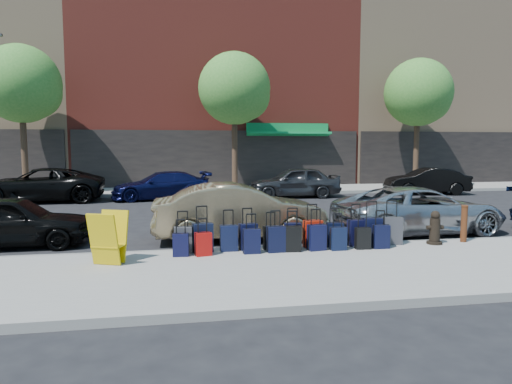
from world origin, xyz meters
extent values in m
plane|color=black|center=(0.00, 0.00, 0.00)|extent=(120.00, 120.00, 0.00)
cube|color=gray|center=(0.00, -6.50, 0.07)|extent=(60.00, 4.00, 0.15)
cube|color=gray|center=(0.00, 10.00, 0.07)|extent=(60.00, 4.00, 0.15)
cube|color=gray|center=(0.00, -4.48, 0.07)|extent=(60.00, 0.08, 0.15)
cube|color=gray|center=(0.00, 7.98, 0.07)|extent=(60.00, 0.08, 0.15)
cube|color=maroon|center=(0.00, 18.00, 10.00)|extent=(17.00, 12.00, 20.00)
cube|color=black|center=(0.00, 11.95, 1.70)|extent=(16.66, 0.15, 3.40)
cube|color=#0D783A|center=(4.00, 11.60, 3.20)|extent=(5.00, 0.91, 0.27)
cube|color=#0D783A|center=(4.00, 11.90, 3.55)|extent=(5.00, 0.10, 0.60)
cube|color=tan|center=(16.00, 18.00, 9.00)|extent=(15.00, 12.00, 18.00)
cube|color=black|center=(16.00, 11.95, 1.70)|extent=(14.70, 0.15, 3.40)
cylinder|color=black|center=(-10.00, 9.50, 2.55)|extent=(0.30, 0.30, 4.80)
sphere|color=#347828|center=(-10.00, 9.50, 5.52)|extent=(3.80, 3.80, 3.80)
sphere|color=#347828|center=(-9.40, 9.50, 5.14)|extent=(2.58, 2.58, 2.58)
cylinder|color=black|center=(0.50, 9.50, 2.55)|extent=(0.30, 0.30, 4.80)
sphere|color=#347828|center=(0.50, 9.50, 5.52)|extent=(3.80, 3.80, 3.80)
sphere|color=#347828|center=(1.10, 9.50, 5.14)|extent=(2.58, 2.58, 2.58)
cylinder|color=black|center=(11.00, 9.50, 2.55)|extent=(0.30, 0.30, 4.80)
sphere|color=#347828|center=(11.00, 9.50, 5.52)|extent=(3.80, 3.80, 3.80)
sphere|color=#347828|center=(11.60, 9.50, 5.14)|extent=(2.58, 2.58, 2.58)
cube|color=#3D3E43|center=(-2.47, -4.82, 0.44)|extent=(0.39, 0.22, 0.58)
cylinder|color=black|center=(-2.47, -4.82, 1.06)|extent=(0.22, 0.04, 0.03)
cube|color=black|center=(-2.04, -4.82, 0.47)|extent=(0.46, 0.31, 0.64)
cylinder|color=black|center=(-2.04, -4.82, 1.16)|extent=(0.24, 0.08, 0.03)
cube|color=black|center=(-1.46, -4.81, 0.44)|extent=(0.39, 0.22, 0.58)
cylinder|color=black|center=(-1.46, -4.81, 1.07)|extent=(0.22, 0.04, 0.03)
cube|color=black|center=(-1.01, -4.75, 0.45)|extent=(0.43, 0.29, 0.59)
cylinder|color=black|center=(-1.01, -4.75, 1.09)|extent=(0.22, 0.08, 0.03)
cube|color=black|center=(-0.49, -4.78, 0.41)|extent=(0.35, 0.20, 0.53)
cylinder|color=black|center=(-0.49, -4.78, 0.99)|extent=(0.20, 0.03, 0.03)
cube|color=black|center=(0.02, -4.77, 0.44)|extent=(0.42, 0.27, 0.58)
cylinder|color=black|center=(0.02, -4.77, 1.07)|extent=(0.22, 0.07, 0.03)
cube|color=#AE1D0B|center=(0.51, -4.77, 0.46)|extent=(0.44, 0.27, 0.63)
cylinder|color=black|center=(0.51, -4.77, 1.14)|extent=(0.24, 0.06, 0.03)
cube|color=black|center=(1.03, -4.79, 0.43)|extent=(0.40, 0.24, 0.57)
cylinder|color=black|center=(1.03, -4.79, 1.05)|extent=(0.21, 0.05, 0.03)
cube|color=black|center=(1.57, -4.77, 0.46)|extent=(0.44, 0.28, 0.61)
cylinder|color=black|center=(1.57, -4.77, 1.12)|extent=(0.23, 0.06, 0.03)
cube|color=black|center=(1.96, -4.79, 0.47)|extent=(0.45, 0.28, 0.65)
cylinder|color=black|center=(1.96, -4.79, 1.18)|extent=(0.24, 0.06, 0.03)
cube|color=#353539|center=(2.46, -4.79, 0.48)|extent=(0.46, 0.29, 0.66)
cylinder|color=black|center=(2.46, -4.79, 1.19)|extent=(0.25, 0.06, 0.03)
cube|color=black|center=(-2.52, -5.12, 0.39)|extent=(0.34, 0.21, 0.49)
cylinder|color=black|center=(-2.52, -5.12, 0.93)|extent=(0.19, 0.04, 0.03)
cube|color=#A30D0A|center=(-2.04, -5.15, 0.40)|extent=(0.37, 0.26, 0.50)
cylinder|color=black|center=(-2.04, -5.15, 0.94)|extent=(0.19, 0.07, 0.03)
cube|color=black|center=(-0.99, -5.12, 0.42)|extent=(0.37, 0.22, 0.54)
cylinder|color=black|center=(-0.99, -5.12, 1.01)|extent=(0.21, 0.04, 0.03)
cube|color=black|center=(-0.44, -5.09, 0.44)|extent=(0.40, 0.25, 0.57)
cylinder|color=black|center=(-0.44, -5.09, 1.06)|extent=(0.22, 0.04, 0.03)
cube|color=black|center=(-0.07, -5.10, 0.43)|extent=(0.40, 0.26, 0.56)
cylinder|color=black|center=(-0.07, -5.10, 1.05)|extent=(0.22, 0.05, 0.03)
cube|color=black|center=(0.50, -5.08, 0.44)|extent=(0.42, 0.28, 0.58)
cylinder|color=black|center=(0.50, -5.08, 1.07)|extent=(0.22, 0.06, 0.03)
cube|color=black|center=(0.98, -5.15, 0.41)|extent=(0.36, 0.21, 0.52)
cylinder|color=black|center=(0.98, -5.15, 0.98)|extent=(0.20, 0.03, 0.03)
cube|color=black|center=(1.57, -5.14, 0.40)|extent=(0.34, 0.21, 0.49)
cylinder|color=black|center=(1.57, -5.14, 0.93)|extent=(0.19, 0.04, 0.03)
cube|color=black|center=(2.01, -5.14, 0.42)|extent=(0.37, 0.22, 0.54)
cylinder|color=black|center=(2.01, -5.14, 1.01)|extent=(0.21, 0.03, 0.03)
cylinder|color=black|center=(3.49, -4.93, 0.18)|extent=(0.36, 0.36, 0.06)
cylinder|color=black|center=(3.49, -4.93, 0.49)|extent=(0.24, 0.24, 0.56)
sphere|color=black|center=(3.49, -4.93, 0.84)|extent=(0.22, 0.22, 0.22)
cylinder|color=black|center=(3.49, -4.93, 0.55)|extent=(0.41, 0.13, 0.10)
cylinder|color=#38190C|center=(4.32, -4.83, 0.59)|extent=(0.15, 0.15, 0.88)
cylinder|color=#38190C|center=(4.32, -4.83, 1.03)|extent=(0.17, 0.17, 0.04)
cube|color=gold|center=(-4.00, -5.70, 0.68)|extent=(0.64, 0.45, 1.04)
cube|color=gold|center=(-3.86, -5.35, 0.68)|extent=(0.64, 0.45, 1.04)
cube|color=gold|center=(-3.93, -5.52, 0.52)|extent=(0.68, 0.56, 0.02)
imported|color=black|center=(-6.63, -2.84, 0.65)|extent=(3.86, 1.65, 1.30)
imported|color=#97805C|center=(-0.95, -2.92, 0.75)|extent=(4.56, 1.60, 1.50)
imported|color=#ACAEB3|center=(4.22, -2.90, 0.67)|extent=(4.99, 2.59, 1.34)
imported|color=black|center=(-8.60, 6.76, 0.76)|extent=(5.62, 2.85, 1.52)
imported|color=#0C0F37|center=(-3.30, 6.80, 0.66)|extent=(4.72, 2.43, 1.31)
imported|color=#303032|center=(3.05, 6.67, 0.75)|extent=(4.44, 1.83, 1.50)
imported|color=black|center=(10.16, 6.83, 0.69)|extent=(4.33, 2.00, 1.37)
camera|label=1|loc=(-2.58, -14.79, 2.48)|focal=32.00mm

